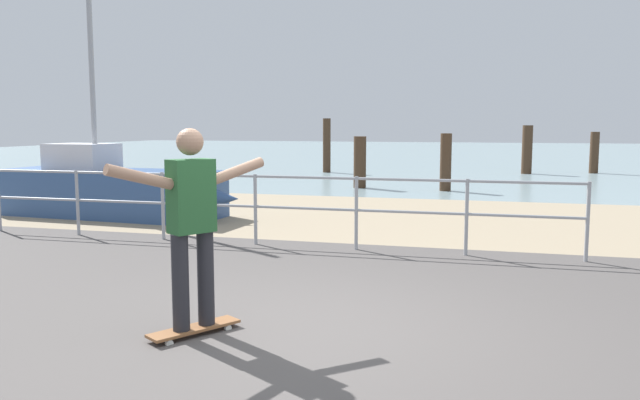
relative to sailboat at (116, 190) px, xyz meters
name	(u,v)px	position (x,y,z in m)	size (l,w,h in m)	color
ground_plane	(268,379)	(5.48, -6.61, -0.52)	(24.00, 10.00, 0.04)	#514C49
beach_strip	(412,218)	(5.48, 1.39, -0.52)	(24.00, 6.00, 0.04)	tan
sea_surface	(469,154)	(5.48, 29.39, -0.52)	(72.00, 50.00, 0.04)	#849EA3
railing_fence	(255,199)	(3.61, -2.01, 0.17)	(9.06, 0.05, 1.05)	#9EA0A5
sailboat	(116,190)	(0.00, 0.00, 0.00)	(5.01, 1.69, 5.29)	#335184
skateboard	(194,329)	(4.58, -5.93, -0.46)	(0.60, 0.78, 0.08)	brown
skateboarder	(192,216)	(4.58, -5.93, 0.49)	(0.85, 1.27, 1.65)	#26262B
groyne_post_0	(327,146)	(1.00, 11.99, 0.47)	(0.28, 0.28, 2.00)	#422D1E
groyne_post_1	(360,163)	(3.36, 6.65, 0.20)	(0.35, 0.35, 1.44)	#422D1E
groyne_post_2	(446,163)	(5.71, 6.45, 0.25)	(0.30, 0.30, 1.54)	#422D1E
groyne_post_3	(527,150)	(8.07, 13.24, 0.35)	(0.36, 0.36, 1.74)	#422D1E
groyne_post_4	(594,153)	(10.43, 14.14, 0.23)	(0.31, 0.31, 1.51)	#422D1E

